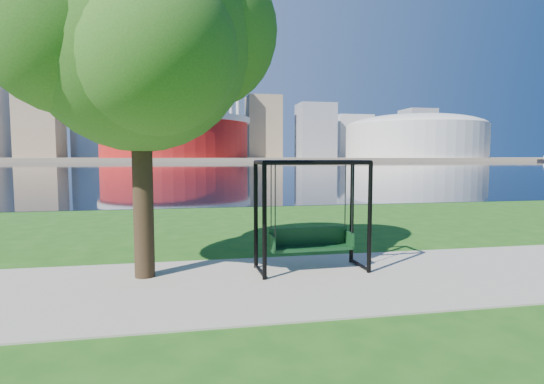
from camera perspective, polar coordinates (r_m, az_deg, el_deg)
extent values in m
plane|color=#1E5114|center=(8.89, 1.85, -11.13)|extent=(900.00, 900.00, 0.00)
cube|color=#9E937F|center=(8.42, 2.61, -11.94)|extent=(120.00, 4.00, 0.03)
cube|color=black|center=(110.39, -9.89, 3.40)|extent=(900.00, 180.00, 0.02)
cube|color=#937F60|center=(314.35, -10.54, 4.38)|extent=(900.00, 228.00, 2.00)
cylinder|color=maroon|center=(243.71, -12.85, 7.09)|extent=(80.00, 80.00, 22.00)
cylinder|color=silver|center=(244.31, -12.89, 9.32)|extent=(83.00, 83.00, 3.00)
cylinder|color=silver|center=(263.97, -5.50, 8.08)|extent=(2.00, 2.00, 32.00)
cylinder|color=silver|center=(265.99, -19.90, 7.80)|extent=(2.00, 2.00, 32.00)
cylinder|color=silver|center=(228.60, -21.40, 8.31)|extent=(2.00, 2.00, 32.00)
cylinder|color=silver|center=(226.25, -4.59, 8.65)|extent=(2.00, 2.00, 32.00)
cylinder|color=beige|center=(279.37, 18.61, 6.44)|extent=(84.00, 84.00, 20.00)
ellipsoid|color=beige|center=(279.82, 18.66, 8.28)|extent=(84.00, 84.00, 15.12)
cube|color=#998466|center=(326.50, -28.90, 11.81)|extent=(26.00, 26.00, 88.00)
cube|color=slate|center=(343.47, -22.73, 12.24)|extent=(30.00, 24.00, 95.00)
cube|color=gray|center=(317.65, -18.01, 10.92)|extent=(24.00, 24.00, 72.00)
cube|color=silver|center=(345.71, -12.37, 11.19)|extent=(32.00, 28.00, 80.00)
cube|color=slate|center=(320.75, -6.09, 9.81)|extent=(22.00, 22.00, 58.00)
cube|color=#998466|center=(338.99, -1.18, 8.71)|extent=(26.00, 26.00, 48.00)
cube|color=gray|center=(338.18, 5.87, 8.19)|extent=(28.00, 24.00, 42.00)
cube|color=silver|center=(374.69, 10.67, 7.33)|extent=(30.00, 26.00, 36.00)
cube|color=gray|center=(378.31, 18.93, 7.43)|extent=(24.00, 24.00, 40.00)
cube|color=#998466|center=(411.83, 22.74, 6.53)|extent=(26.00, 26.00, 32.00)
sphere|color=#998466|center=(336.15, -29.24, 19.86)|extent=(10.00, 10.00, 10.00)
cylinder|color=black|center=(8.26, -1.01, -4.11)|extent=(0.09, 0.09, 2.32)
cylinder|color=black|center=(8.98, 13.01, -3.52)|extent=(0.09, 0.09, 2.32)
cylinder|color=black|center=(9.14, -2.19, -3.26)|extent=(0.09, 0.09, 2.32)
cylinder|color=black|center=(9.80, 10.69, -2.80)|extent=(0.09, 0.09, 2.32)
cylinder|color=black|center=(8.46, 6.36, 3.96)|extent=(2.22, 0.17, 0.09)
cylinder|color=black|center=(9.33, 4.52, 4.04)|extent=(2.22, 0.17, 0.09)
cylinder|color=black|center=(8.61, -1.65, 4.00)|extent=(0.12, 0.91, 0.09)
cylinder|color=black|center=(8.92, -1.62, -10.54)|extent=(0.11, 0.91, 0.07)
cylinder|color=black|center=(9.30, 11.92, 3.95)|extent=(0.12, 0.91, 0.09)
cylinder|color=black|center=(9.59, 11.69, -9.55)|extent=(0.11, 0.91, 0.07)
cube|color=black|center=(9.10, 5.31, -7.51)|extent=(1.78, 0.52, 0.06)
cube|color=black|center=(9.24, 4.93, -5.92)|extent=(1.77, 0.11, 0.38)
cube|color=black|center=(8.85, 0.02, -6.91)|extent=(0.07, 0.46, 0.34)
cube|color=black|center=(9.37, 10.30, -6.33)|extent=(0.07, 0.46, 0.34)
cylinder|color=#2B2B2F|center=(8.53, 0.43, -1.27)|extent=(0.03, 0.03, 1.46)
cylinder|color=#2B2B2F|center=(9.06, 10.74, -1.00)|extent=(0.03, 0.03, 1.46)
cylinder|color=#2B2B2F|center=(8.89, -0.12, -1.02)|extent=(0.03, 0.03, 1.46)
cylinder|color=#2B2B2F|center=(9.40, 9.82, -0.78)|extent=(0.03, 0.03, 1.46)
cylinder|color=black|center=(8.76, -17.00, 1.60)|extent=(0.40, 0.40, 3.97)
sphere|color=#2C5619|center=(9.03, -17.43, 19.01)|extent=(4.33, 4.33, 4.33)
sphere|color=#2C5619|center=(9.60, -9.66, 20.50)|extent=(3.25, 3.25, 3.25)
sphere|color=#2C5619|center=(8.92, -25.13, 20.18)|extent=(3.43, 3.43, 3.43)
sphere|color=#2C5619|center=(7.93, -15.49, 17.74)|extent=(2.89, 2.89, 2.89)
sphere|color=#2C5619|center=(10.33, -20.01, 21.23)|extent=(3.07, 3.07, 3.07)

